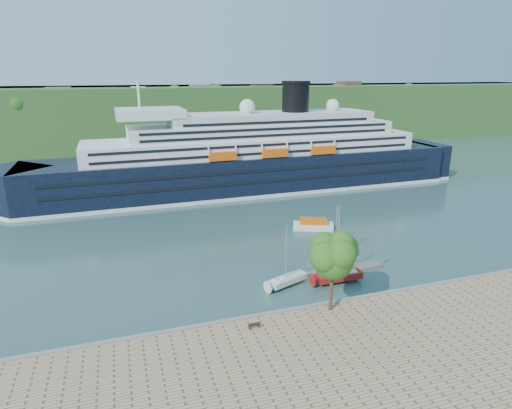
{
  "coord_description": "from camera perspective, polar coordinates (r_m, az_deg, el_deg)",
  "views": [
    {
      "loc": [
        -25.07,
        -43.78,
        29.57
      ],
      "look_at": [
        -1.09,
        30.0,
        5.55
      ],
      "focal_mm": 30.0,
      "sensor_mm": 36.0,
      "label": 1
    }
  ],
  "objects": [
    {
      "name": "sailboat_white_near",
      "position": [
        61.43,
        4.35,
        -7.02
      ],
      "size": [
        7.08,
        4.13,
        8.84
      ],
      "primitive_type": null,
      "rotation": [
        0.0,
        0.0,
        0.35
      ],
      "color": "silver",
      "rests_on": "ground"
    },
    {
      "name": "promenade_tree",
      "position": [
        53.55,
        10.16,
        -8.41
      ],
      "size": [
        6.84,
        6.84,
        11.33
      ],
      "primitive_type": null,
      "color": "#285A17",
      "rests_on": "promenade"
    },
    {
      "name": "tender_launch",
      "position": [
        84.75,
        7.63,
        -2.6
      ],
      "size": [
        8.3,
        5.46,
        2.17
      ],
      "primitive_type": null,
      "rotation": [
        0.0,
        0.0,
        -0.39
      ],
      "color": "#DB570C",
      "rests_on": "ground"
    },
    {
      "name": "quay_coping",
      "position": [
        57.75,
        10.61,
        -12.6
      ],
      "size": [
        220.0,
        0.5,
        0.3
      ],
      "primitive_type": "cube",
      "color": "slate",
      "rests_on": "promenade"
    },
    {
      "name": "ground",
      "position": [
        58.48,
        10.45,
        -13.49
      ],
      "size": [
        400.0,
        400.0,
        0.0
      ],
      "primitive_type": "plane",
      "color": "#294A48",
      "rests_on": "ground"
    },
    {
      "name": "park_bench",
      "position": [
        51.76,
        -0.28,
        -15.7
      ],
      "size": [
        1.42,
        0.59,
        0.91
      ],
      "primitive_type": null,
      "rotation": [
        0.0,
        0.0,
        -0.0
      ],
      "color": "#462314",
      "rests_on": "promenade"
    },
    {
      "name": "sailboat_red",
      "position": [
        63.08,
        11.22,
        -6.14
      ],
      "size": [
        7.65,
        2.19,
        9.85
      ],
      "primitive_type": null,
      "rotation": [
        0.0,
        0.0,
        -0.01
      ],
      "color": "maroon",
      "rests_on": "ground"
    },
    {
      "name": "floating_pontoon",
      "position": [
        67.56,
        10.06,
        -8.86
      ],
      "size": [
        17.53,
        3.09,
        0.39
      ],
      "primitive_type": null,
      "rotation": [
        0.0,
        0.0,
        0.06
      ],
      "color": "#656159",
      "rests_on": "ground"
    },
    {
      "name": "cruise_ship",
      "position": [
        109.46,
        -1.14,
        8.92
      ],
      "size": [
        123.26,
        19.52,
        27.63
      ],
      "primitive_type": null,
      "rotation": [
        0.0,
        0.0,
        0.01
      ],
      "color": "black",
      "rests_on": "ground"
    },
    {
      "name": "sailboat_extra",
      "position": [
        70.27,
        10.89,
        -3.92
      ],
      "size": [
        7.42,
        3.75,
        9.23
      ],
      "primitive_type": null,
      "rotation": [
        0.0,
        0.0,
        0.26
      ],
      "color": "silver",
      "rests_on": "ground"
    },
    {
      "name": "sailboat_white_far",
      "position": [
        71.62,
        11.19,
        -3.73
      ],
      "size": [
        7.02,
        3.17,
        8.76
      ],
      "primitive_type": null,
      "rotation": [
        0.0,
        0.0,
        0.2
      ],
      "color": "silver",
      "rests_on": "ground"
    },
    {
      "name": "far_hillside",
      "position": [
        191.24,
        -10.62,
        11.65
      ],
      "size": [
        400.0,
        50.0,
        24.0
      ],
      "primitive_type": "cube",
      "color": "#2F5823",
      "rests_on": "ground"
    }
  ]
}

